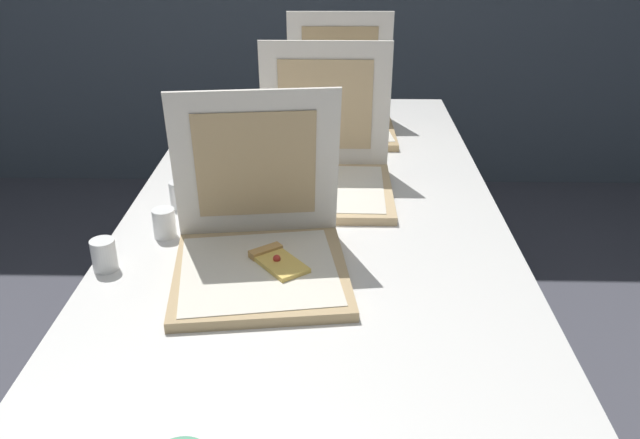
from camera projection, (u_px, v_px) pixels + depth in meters
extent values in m
cube|color=silver|center=(314.00, 218.00, 1.69)|extent=(0.95, 2.13, 0.03)
cylinder|color=#38383D|center=(223.00, 194.00, 2.75)|extent=(0.04, 0.04, 0.71)
cylinder|color=#38383D|center=(419.00, 195.00, 2.73)|extent=(0.04, 0.04, 0.71)
cube|color=tan|center=(261.00, 274.00, 1.39)|extent=(0.40, 0.40, 0.02)
cube|color=silver|center=(259.00, 270.00, 1.38)|extent=(0.37, 0.37, 0.00)
cube|color=silver|center=(256.00, 165.00, 1.43)|extent=(0.37, 0.12, 0.36)
cube|color=tan|center=(256.00, 166.00, 1.43)|extent=(0.26, 0.09, 0.26)
cube|color=#EAC156|center=(281.00, 264.00, 1.39)|extent=(0.13, 0.14, 0.01)
cube|color=tan|center=(266.00, 251.00, 1.43)|extent=(0.07, 0.06, 0.02)
sphere|color=red|center=(277.00, 258.00, 1.39)|extent=(0.02, 0.02, 0.02)
cube|color=tan|center=(324.00, 192.00, 1.77)|extent=(0.36, 0.36, 0.02)
cube|color=silver|center=(324.00, 188.00, 1.77)|extent=(0.32, 0.32, 0.00)
cube|color=silver|center=(325.00, 105.00, 1.84)|extent=(0.36, 0.04, 0.36)
cube|color=tan|center=(325.00, 106.00, 1.83)|extent=(0.26, 0.02, 0.26)
cylinder|color=white|center=(328.00, 174.00, 1.78)|extent=(0.03, 0.03, 0.00)
cylinder|color=white|center=(331.00, 179.00, 1.79)|extent=(0.01, 0.00, 0.03)
cylinder|color=white|center=(326.00, 178.00, 1.79)|extent=(0.01, 0.00, 0.03)
cylinder|color=white|center=(326.00, 180.00, 1.78)|extent=(0.00, 0.00, 0.03)
cube|color=tan|center=(340.00, 131.00, 2.24)|extent=(0.37, 0.37, 0.02)
cube|color=silver|center=(340.00, 128.00, 2.23)|extent=(0.35, 0.35, 0.00)
cube|color=silver|center=(340.00, 64.00, 2.30)|extent=(0.36, 0.06, 0.36)
cube|color=tan|center=(340.00, 64.00, 2.30)|extent=(0.26, 0.04, 0.26)
cylinder|color=white|center=(344.00, 116.00, 2.25)|extent=(0.03, 0.03, 0.00)
cylinder|color=white|center=(346.00, 120.00, 2.26)|extent=(0.01, 0.00, 0.03)
cylinder|color=white|center=(342.00, 119.00, 2.27)|extent=(0.01, 0.00, 0.03)
cylinder|color=white|center=(342.00, 120.00, 2.25)|extent=(0.01, 0.00, 0.03)
cylinder|color=white|center=(180.00, 194.00, 1.70)|extent=(0.05, 0.05, 0.07)
cylinder|color=white|center=(164.00, 223.00, 1.55)|extent=(0.05, 0.05, 0.07)
cylinder|color=white|center=(245.00, 150.00, 2.00)|extent=(0.05, 0.05, 0.07)
cylinder|color=white|center=(104.00, 255.00, 1.41)|extent=(0.05, 0.05, 0.07)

